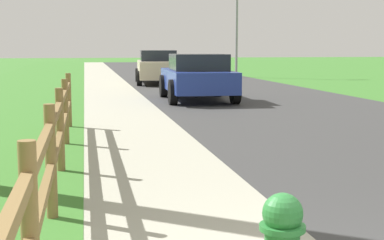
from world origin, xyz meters
TOP-DOWN VIEW (x-y plane):
  - ground_plane at (0.00, 25.00)m, footprint 120.00×120.00m
  - road_asphalt at (3.50, 27.00)m, footprint 7.00×66.00m
  - curb_concrete at (-3.00, 27.00)m, footprint 6.00×66.00m
  - grass_verge at (-4.50, 27.00)m, footprint 5.00×66.00m
  - rail_fence at (-2.30, 4.21)m, footprint 0.11×10.96m
  - parked_suv_blue at (1.52, 14.96)m, footprint 2.18×4.27m
  - parked_car_beige at (1.34, 23.40)m, footprint 2.23×4.78m
  - street_lamp at (6.44, 28.03)m, footprint 1.17×0.20m

SIDE VIEW (x-z plane):
  - ground_plane at x=0.00m, z-range 0.00..0.00m
  - road_asphalt at x=3.50m, z-range 0.00..0.01m
  - curb_concrete at x=-3.00m, z-range 0.00..0.01m
  - grass_verge at x=-4.50m, z-range 0.00..0.01m
  - rail_fence at x=-2.30m, z-range 0.09..1.22m
  - parked_suv_blue at x=1.52m, z-range 0.01..1.47m
  - parked_car_beige at x=1.34m, z-range 0.00..1.52m
  - street_lamp at x=6.44m, z-range 0.58..6.33m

